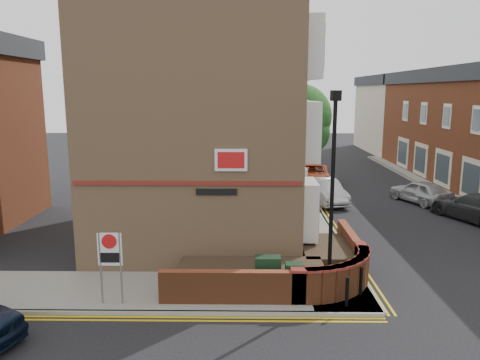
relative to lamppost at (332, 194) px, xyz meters
name	(u,v)px	position (x,y,z in m)	size (l,w,h in m)	color
ground	(280,316)	(-1.60, -1.20, -3.34)	(120.00, 120.00, 0.00)	black
pavement_corner	(168,291)	(-5.10, 0.30, -3.28)	(13.00, 3.00, 0.12)	gray
pavement_main	(294,194)	(0.40, 14.80, -3.28)	(2.00, 32.00, 0.12)	gray
kerb_side	(159,313)	(-5.10, -1.20, -3.28)	(13.00, 0.15, 0.12)	gray
kerb_main_near	(310,194)	(1.40, 14.80, -3.28)	(0.15, 32.00, 0.12)	gray
kerb_main_far	(460,206)	(9.40, 11.80, -3.28)	(0.15, 40.00, 0.12)	gray
yellow_lines_side	(158,319)	(-5.10, -1.45, -3.34)	(13.00, 0.28, 0.01)	gold
yellow_lines_main	(314,195)	(1.65, 14.80, -3.34)	(0.28, 32.00, 0.01)	gold
corner_building	(204,95)	(-4.44, 6.80, 2.88)	(8.95, 10.40, 13.60)	tan
garden_wall	(275,281)	(-1.60, 1.30, -3.34)	(6.80, 6.00, 1.20)	brown
lamppost	(332,194)	(0.00, 0.00, 0.00)	(0.25, 0.50, 6.30)	black
utility_cabinet_large	(268,275)	(-1.90, 0.10, -2.62)	(0.80, 0.45, 1.20)	black
utility_cabinet_small	(294,280)	(-1.10, -0.20, -2.67)	(0.55, 0.40, 1.10)	black
bollard_near	(347,292)	(0.40, -0.80, -2.77)	(0.11, 0.11, 0.90)	black
bollard_far	(361,281)	(1.00, 0.00, -2.77)	(0.11, 0.11, 0.90)	black
zone_sign	(110,255)	(-6.60, -0.70, -1.70)	(0.72, 0.07, 2.20)	slate
far_terrace_cream	(391,113)	(12.90, 36.80, 0.71)	(5.40, 12.40, 8.00)	beige
tree_near	(299,122)	(0.40, 12.85, 1.36)	(3.64, 3.65, 6.70)	#382B1E
tree_mid	(287,108)	(0.40, 20.85, 1.85)	(4.03, 4.03, 7.42)	#382B1E
tree_far	(279,108)	(0.40, 28.85, 1.57)	(3.81, 3.81, 7.00)	#382B1E
traffic_light_assembly	(288,137)	(0.80, 23.80, -0.56)	(0.20, 0.16, 4.20)	black
silver_car_near	(325,191)	(2.00, 12.80, -2.65)	(1.47, 4.20, 1.38)	#B1B2B9
red_car_main	(312,174)	(2.00, 18.14, -2.62)	(2.39, 5.18, 1.44)	#982F10
grey_car_far	(476,207)	(8.90, 9.00, -2.63)	(1.99, 4.90, 1.42)	#2F3034
silver_car_far	(421,192)	(7.53, 12.80, -2.67)	(1.60, 3.98, 1.35)	#AAACB2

